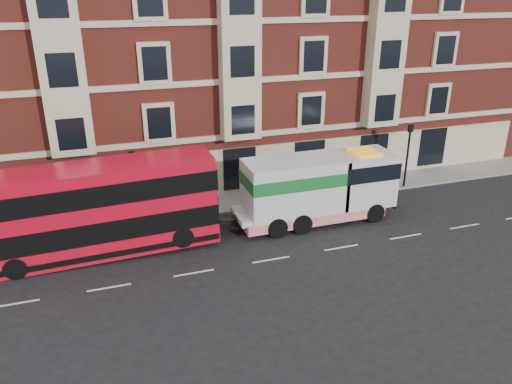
# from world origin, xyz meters

# --- Properties ---
(ground) EXTENTS (120.00, 120.00, 0.00)m
(ground) POSITION_xyz_m (0.00, 0.00, 0.00)
(ground) COLOR black
(ground) RESTS_ON ground
(sidewalk) EXTENTS (90.00, 3.00, 0.15)m
(sidewalk) POSITION_xyz_m (0.00, 7.50, 0.07)
(sidewalk) COLOR slate
(sidewalk) RESTS_ON ground
(victorian_terrace) EXTENTS (45.00, 12.00, 20.40)m
(victorian_terrace) POSITION_xyz_m (0.50, 15.00, 10.07)
(victorian_terrace) COLOR maroon
(victorian_terrace) RESTS_ON ground
(lamp_post_west) EXTENTS (0.35, 0.15, 4.35)m
(lamp_post_west) POSITION_xyz_m (-6.00, 6.20, 2.68)
(lamp_post_west) COLOR black
(lamp_post_west) RESTS_ON sidewalk
(lamp_post_east) EXTENTS (0.35, 0.15, 4.35)m
(lamp_post_east) POSITION_xyz_m (12.00, 6.20, 2.68)
(lamp_post_east) COLOR black
(lamp_post_east) RESTS_ON sidewalk
(double_decker_bus) EXTENTS (11.90, 2.73, 4.82)m
(double_decker_bus) POSITION_xyz_m (-8.09, 3.44, 2.55)
(double_decker_bus) COLOR red
(double_decker_bus) RESTS_ON ground
(tow_truck) EXTENTS (9.53, 2.82, 3.97)m
(tow_truck) POSITION_xyz_m (3.97, 3.44, 2.11)
(tow_truck) COLOR silver
(tow_truck) RESTS_ON ground
(pedestrian) EXTENTS (0.80, 0.71, 1.85)m
(pedestrian) POSITION_xyz_m (-11.84, 6.87, 1.08)
(pedestrian) COLOR #1A1A35
(pedestrian) RESTS_ON sidewalk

